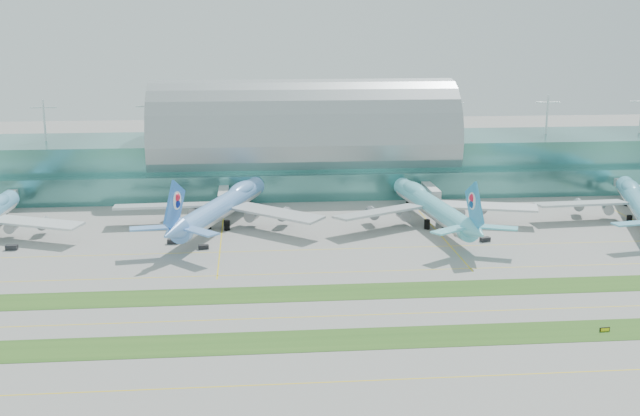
{
  "coord_description": "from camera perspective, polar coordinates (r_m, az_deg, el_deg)",
  "views": [
    {
      "loc": [
        -22.18,
        -186.69,
        67.52
      ],
      "look_at": [
        0.0,
        55.0,
        9.0
      ],
      "focal_mm": 45.0,
      "sensor_mm": 36.0,
      "label": 1
    }
  ],
  "objects": [
    {
      "name": "taxiway_sign_east",
      "position": [
        188.11,
        19.59,
        -8.14
      ],
      "size": [
        2.37,
        0.48,
        1.0
      ],
      "rotation": [
        0.0,
        0.0,
        0.09
      ],
      "color": "black",
      "rests_on": "ground"
    },
    {
      "name": "taxiline_a",
      "position": [
        155.84,
        3.54,
        -12.14
      ],
      "size": [
        420.0,
        0.35,
        0.01
      ],
      "primitive_type": "cube",
      "color": "yellow",
      "rests_on": "ground"
    },
    {
      "name": "gse_e",
      "position": [
        256.24,
        9.91,
        -1.77
      ],
      "size": [
        3.11,
        1.86,
        1.41
      ],
      "primitive_type": "cube",
      "rotation": [
        0.0,
        0.0,
        -0.1
      ],
      "color": "#C8910B",
      "rests_on": "ground"
    },
    {
      "name": "gse_d",
      "position": [
        240.17,
        -8.29,
        -2.76
      ],
      "size": [
        3.21,
        1.9,
        1.27
      ],
      "primitive_type": "cube",
      "rotation": [
        0.0,
        0.0,
        0.13
      ],
      "color": "black",
      "rests_on": "ground"
    },
    {
      "name": "taxiline_c",
      "position": [
        216.68,
        0.9,
        -4.6
      ],
      "size": [
        420.0,
        0.35,
        0.01
      ],
      "primitive_type": "cube",
      "color": "yellow",
      "rests_on": "ground"
    },
    {
      "name": "airliner_c",
      "position": [
        265.8,
        7.97,
        0.2
      ],
      "size": [
        69.42,
        79.29,
        21.83
      ],
      "rotation": [
        0.0,
        0.0,
        0.12
      ],
      "color": "#65CEDF",
      "rests_on": "ground"
    },
    {
      "name": "taxiline_d",
      "position": [
        237.57,
        0.33,
        -2.95
      ],
      "size": [
        420.0,
        0.35,
        0.01
      ],
      "primitive_type": "cube",
      "color": "yellow",
      "rests_on": "ground"
    },
    {
      "name": "grass_strip_far",
      "position": [
        201.62,
        1.38,
        -6.0
      ],
      "size": [
        420.0,
        12.0,
        0.08
      ],
      "primitive_type": "cube",
      "color": "#2D591E",
      "rests_on": "ground"
    },
    {
      "name": "gse_b",
      "position": [
        253.75,
        -21.08,
        -2.63
      ],
      "size": [
        3.5,
        1.92,
        1.5
      ],
      "primitive_type": "cube",
      "rotation": [
        0.0,
        0.0,
        -0.06
      ],
      "color": "black",
      "rests_on": "ground"
    },
    {
      "name": "gse_f",
      "position": [
        250.66,
        11.66,
        -2.2
      ],
      "size": [
        3.42,
        2.52,
        1.36
      ],
      "primitive_type": "cube",
      "rotation": [
        0.0,
        0.0,
        0.31
      ],
      "color": "black",
      "rests_on": "ground"
    },
    {
      "name": "terminal",
      "position": [
        320.72,
        -1.21,
        3.99
      ],
      "size": [
        340.0,
        69.1,
        36.0
      ],
      "color": "#3D7A75",
      "rests_on": "ground"
    },
    {
      "name": "taxiline_b",
      "position": [
        186.74,
        1.95,
        -7.65
      ],
      "size": [
        420.0,
        0.35,
        0.01
      ],
      "primitive_type": "cube",
      "color": "yellow",
      "rests_on": "ground"
    },
    {
      "name": "airliner_b",
      "position": [
        264.0,
        -6.96,
        0.2
      ],
      "size": [
        68.2,
        79.4,
        22.64
      ],
      "rotation": [
        0.0,
        0.0,
        -0.35
      ],
      "color": "#6CA4EF",
      "rests_on": "ground"
    },
    {
      "name": "ground",
      "position": [
        199.76,
        1.45,
        -6.2
      ],
      "size": [
        700.0,
        700.0,
        0.0
      ],
      "primitive_type": "plane",
      "color": "gray",
      "rests_on": "ground"
    },
    {
      "name": "gse_c",
      "position": [
        247.22,
        -10.4,
        -2.35
      ],
      "size": [
        3.53,
        1.98,
        1.43
      ],
      "primitive_type": "cube",
      "rotation": [
        0.0,
        0.0,
        -0.02
      ],
      "color": "black",
      "rests_on": "ground"
    },
    {
      "name": "grass_strip_near",
      "position": [
        173.87,
        2.53,
        -9.3
      ],
      "size": [
        420.0,
        12.0,
        0.08
      ],
      "primitive_type": "cube",
      "color": "#2D591E",
      "rests_on": "ground"
    },
    {
      "name": "airliner_d",
      "position": [
        287.87,
        21.7,
        0.37
      ],
      "size": [
        65.47,
        75.99,
        21.48
      ],
      "rotation": [
        0.0,
        0.0,
        -0.31
      ],
      "color": "#5EAFCF",
      "rests_on": "ground"
    }
  ]
}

